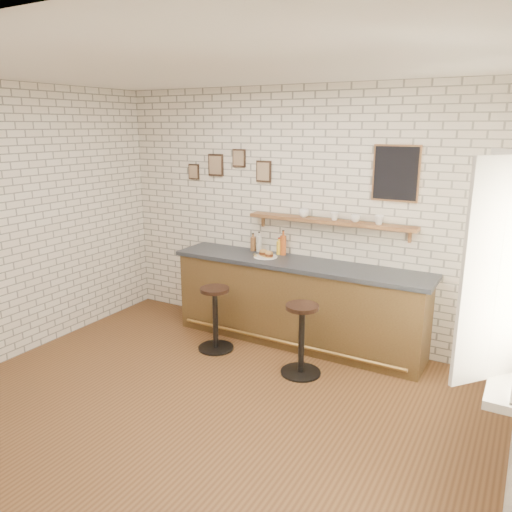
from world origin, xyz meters
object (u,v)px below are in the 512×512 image
object	(u,v)px
bitters_bottle_white	(259,243)
shelf_cup_a	(304,213)
book_upper	(505,358)
shelf_cup_c	(355,218)
ciabatta_sandwich	(266,253)
sandwich_plate	(266,257)
bar_counter	(297,303)
bar_stool_right	(302,337)
condiment_bottle_yellow	(279,247)
shelf_cup_b	(334,216)
bar_stool_left	(215,316)
shelf_cup_d	(379,220)
bitters_bottle_brown	(253,244)
bitters_bottle_amber	(283,245)
book_lower	(505,359)

from	to	relation	value
bitters_bottle_white	shelf_cup_a	distance (m)	0.74
book_upper	shelf_cup_c	bearing A→B (deg)	154.01
ciabatta_sandwich	shelf_cup_c	world-z (taller)	shelf_cup_c
sandwich_plate	bitters_bottle_white	world-z (taller)	bitters_bottle_white
bar_counter	bar_stool_right	bearing A→B (deg)	-61.75
shelf_cup_c	condiment_bottle_yellow	bearing A→B (deg)	84.44
shelf_cup_b	bar_stool_left	bearing A→B (deg)	167.13
bar_counter	shelf_cup_b	xyz separation A→B (m)	(0.35, 0.20, 1.04)
condiment_bottle_yellow	bar_stool_left	xyz separation A→B (m)	(-0.40, -0.83, -0.70)
shelf_cup_b	shelf_cup_d	world-z (taller)	shelf_cup_d
bar_counter	bitters_bottle_brown	xyz separation A→B (m)	(-0.72, 0.20, 0.60)
bitters_bottle_amber	shelf_cup_b	world-z (taller)	shelf_cup_b
sandwich_plate	shelf_cup_c	xyz separation A→B (m)	(1.02, 0.20, 0.53)
bitters_bottle_brown	book_upper	xyz separation A→B (m)	(2.99, -1.64, -0.14)
ciabatta_sandwich	shelf_cup_d	xyz separation A→B (m)	(1.28, 0.20, 0.49)
book_lower	sandwich_plate	bearing A→B (deg)	134.18
bar_counter	ciabatta_sandwich	bearing A→B (deg)	-179.53
bar_counter	bar_stool_left	world-z (taller)	bar_counter
sandwich_plate	bitters_bottle_brown	bearing A→B (deg)	144.98
bar_counter	book_lower	world-z (taller)	bar_counter
sandwich_plate	book_upper	world-z (taller)	sandwich_plate
bar_counter	bar_stool_left	xyz separation A→B (m)	(-0.75, -0.63, -0.10)
bar_stool_right	book_lower	bearing A→B (deg)	-21.08
shelf_cup_a	book_upper	distance (m)	2.88
sandwich_plate	shelf_cup_c	size ratio (longest dim) A/B	2.53
ciabatta_sandwich	bitters_bottle_amber	world-z (taller)	bitters_bottle_amber
shelf_cup_c	bitters_bottle_brown	bearing A→B (deg)	84.43
bitters_bottle_amber	shelf_cup_c	bearing A→B (deg)	0.04
condiment_bottle_yellow	bar_stool_right	world-z (taller)	condiment_bottle_yellow
bitters_bottle_white	book_upper	world-z (taller)	bitters_bottle_white
book_upper	bitters_bottle_amber	bearing A→B (deg)	165.86
sandwich_plate	shelf_cup_c	world-z (taller)	shelf_cup_c
bar_counter	bar_stool_right	distance (m)	0.79
sandwich_plate	condiment_bottle_yellow	size ratio (longest dim) A/B	1.34
ciabatta_sandwich	bitters_bottle_brown	size ratio (longest dim) A/B	1.01
bitters_bottle_white	bitters_bottle_brown	bearing A→B (deg)	180.00
shelf_cup_d	shelf_cup_b	bearing A→B (deg)	148.28
bitters_bottle_brown	bitters_bottle_white	world-z (taller)	bitters_bottle_white
sandwich_plate	book_upper	size ratio (longest dim) A/B	1.18
shelf_cup_c	bar_stool_left	bearing A→B (deg)	116.25
bar_stool_left	shelf_cup_d	size ratio (longest dim) A/B	6.99
shelf_cup_b	shelf_cup_d	xyz separation A→B (m)	(0.51, 0.00, 0.01)
bar_counter	shelf_cup_b	size ratio (longest dim) A/B	32.10
shelf_cup_c	book_upper	bearing A→B (deg)	-140.08
bar_stool_left	bar_counter	bearing A→B (deg)	40.26
bar_counter	bitters_bottle_brown	distance (m)	0.95
ciabatta_sandwich	bitters_bottle_white	bearing A→B (deg)	136.31
book_upper	sandwich_plate	bearing A→B (deg)	170.42
condiment_bottle_yellow	shelf_cup_d	bearing A→B (deg)	0.03
shelf_cup_c	bar_counter	bearing A→B (deg)	103.07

